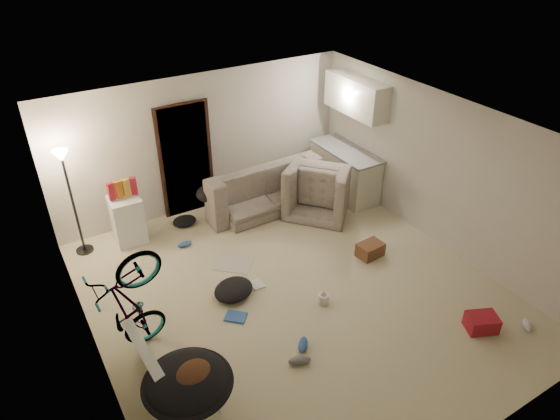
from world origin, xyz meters
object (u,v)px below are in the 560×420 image
bicycle (135,327)px  tv_box (152,365)px  saucer_chair (188,389)px  drink_case_a (370,250)px  floor_lamp (67,181)px  drink_case_b (482,323)px  kitchen_counter (345,173)px  armchair (322,190)px  mini_fridge (128,220)px  sofa (259,190)px  juicer (323,298)px

bicycle → tv_box: (0.00, -0.61, -0.08)m
saucer_chair → drink_case_a: (3.62, 1.25, -0.30)m
floor_lamp → drink_case_b: bearing=-47.8°
kitchen_counter → tv_box: (-4.73, -2.54, -0.10)m
saucer_chair → armchair: bearing=37.3°
kitchen_counter → bicycle: bicycle is taller
kitchen_counter → mini_fridge: 4.12m
floor_lamp → armchair: 4.32m
bicycle → saucer_chair: bearing=-173.8°
sofa → saucer_chair: (-2.86, -3.58, 0.09)m
floor_lamp → mini_fridge: floor_lamp is taller
kitchen_counter → drink_case_b: 3.99m
sofa → juicer: bearing=78.0°
tv_box → drink_case_b: 4.28m
saucer_chair → tv_box: bearing=110.2°
tv_box → drink_case_a: tv_box is taller
floor_lamp → mini_fridge: bearing=-7.6°
saucer_chair → mini_fridge: bearing=83.3°
bicycle → tv_box: size_ratio=1.57×
armchair → drink_case_a: armchair is taller
kitchen_counter → bicycle: bearing=-157.8°
saucer_chair → juicer: 2.44m
drink_case_b → drink_case_a: bearing=120.3°
sofa → saucer_chair: size_ratio=2.27×
mini_fridge → saucer_chair: 3.71m
tv_box → juicer: (2.53, 0.13, -0.25)m
drink_case_a → tv_box: bearing=-174.4°
bicycle → drink_case_b: (4.05, -1.99, -0.31)m
kitchen_counter → juicer: size_ratio=6.48×
floor_lamp → saucer_chair: bearing=-85.2°
mini_fridge → juicer: bearing=-55.7°
armchair → bicycle: 4.37m
armchair → drink_case_b: bearing=139.7°
mini_fridge → drink_case_b: size_ratio=2.08×
mini_fridge → juicer: size_ratio=3.54×
sofa → drink_case_b: 4.48m
floor_lamp → sofa: floor_lamp is taller
floor_lamp → bicycle: 2.73m
kitchen_counter → floor_lamp: bearing=172.3°
floor_lamp → armchair: bearing=-12.1°
drink_case_a → kitchen_counter: bearing=60.3°
bicycle → drink_case_b: 4.52m
armchair → bicycle: (-4.03, -1.70, 0.06)m
drink_case_a → juicer: bearing=-161.8°
armchair → drink_case_a: bearing=132.7°
juicer → floor_lamp: bearing=130.6°
saucer_chair → bicycle: bearing=100.2°
kitchen_counter → sofa: kitchen_counter is taller
armchair → tv_box: size_ratio=1.08×
armchair → drink_case_b: (0.02, -3.69, -0.25)m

